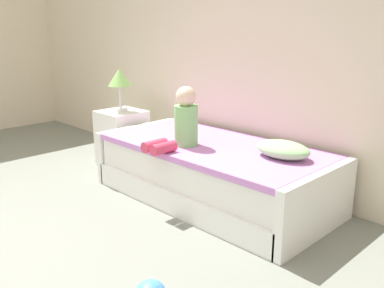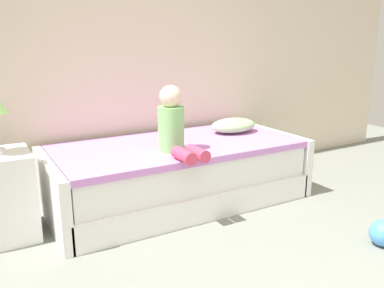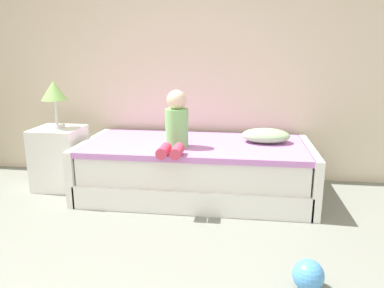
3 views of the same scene
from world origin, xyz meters
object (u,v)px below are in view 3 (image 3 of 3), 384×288
at_px(nightstand, 60,158).
at_px(pillow, 266,136).
at_px(table_lamp, 54,93).
at_px(toy_ball, 308,275).
at_px(bed, 196,169).
at_px(child_figure, 176,125).

distance_m(nightstand, pillow, 2.01).
relative_size(table_lamp, pillow, 1.02).
distance_m(pillow, toy_ball, 1.55).
xyz_separation_m(bed, pillow, (0.64, 0.10, 0.32)).
relative_size(bed, table_lamp, 4.69).
distance_m(bed, pillow, 0.72).
bearing_deg(child_figure, nightstand, 168.91).
bearing_deg(toy_ball, nightstand, 147.63).
height_order(child_figure, toy_ball, child_figure).
bearing_deg(bed, child_figure, -121.96).
xyz_separation_m(bed, child_figure, (-0.14, -0.23, 0.46)).
xyz_separation_m(child_figure, toy_ball, (0.96, -1.14, -0.61)).
xyz_separation_m(table_lamp, toy_ball, (2.17, -1.37, -0.85)).
height_order(nightstand, pillow, pillow).
bearing_deg(pillow, toy_ball, -83.05).
relative_size(nightstand, table_lamp, 1.33).
bearing_deg(bed, toy_ball, -59.12).
bearing_deg(nightstand, toy_ball, -32.37).
bearing_deg(nightstand, bed, -0.35).
relative_size(child_figure, toy_ball, 2.84).
relative_size(nightstand, child_figure, 1.18).
bearing_deg(table_lamp, child_figure, -11.09).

